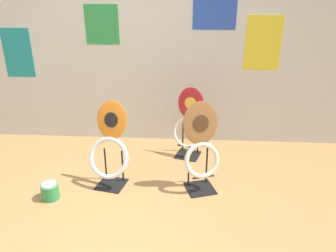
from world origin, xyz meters
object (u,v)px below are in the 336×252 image
Objects in this scene: toilet_seat_display_orange_sun at (110,150)px; toilet_seat_display_crimson_swirl at (189,126)px; toilet_seat_display_woodgrain at (201,151)px; paint_can at (50,190)px.

toilet_seat_display_orange_sun is 1.05× the size of toilet_seat_display_crimson_swirl.
toilet_seat_display_woodgrain reaches higher than toilet_seat_display_orange_sun.
toilet_seat_display_crimson_swirl is (0.80, 0.70, -0.01)m from toilet_seat_display_orange_sun.
toilet_seat_display_crimson_swirl is 4.90× the size of paint_can.
toilet_seat_display_orange_sun is 0.93m from toilet_seat_display_woodgrain.
toilet_seat_display_woodgrain is (0.92, -0.02, 0.03)m from toilet_seat_display_orange_sun.
toilet_seat_display_orange_sun is at bearing 27.75° from paint_can.
toilet_seat_display_woodgrain is at bearing -80.23° from toilet_seat_display_crimson_swirl.
toilet_seat_display_woodgrain is 0.74m from toilet_seat_display_crimson_swirl.
toilet_seat_display_crimson_swirl is at bearing 36.24° from paint_can.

